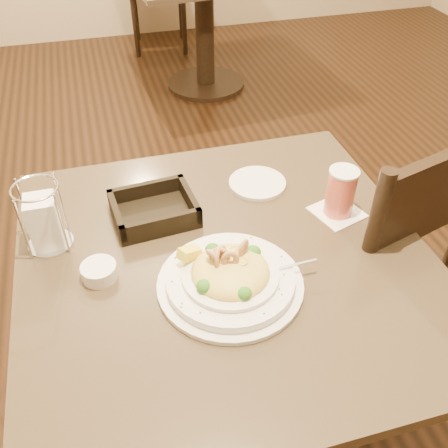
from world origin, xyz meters
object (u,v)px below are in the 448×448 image
object	(u,v)px
background_table	(204,11)
side_plate	(257,183)
dining_chair_near	(369,256)
pasta_bowl	(230,276)
napkin_caddy	(44,221)
main_table	(226,322)
drink_glass	(341,192)
butter_ramekin	(99,272)
bread_basket	(154,211)

from	to	relation	value
background_table	side_plate	bearing A→B (deg)	-99.84
dining_chair_near	pasta_bowl	size ratio (longest dim) A/B	2.76
background_table	napkin_caddy	distance (m)	2.42
main_table	napkin_caddy	size ratio (longest dim) A/B	5.60
dining_chair_near	drink_glass	size ratio (longest dim) A/B	6.84
dining_chair_near	side_plate	size ratio (longest dim) A/B	6.24
main_table	drink_glass	bearing A→B (deg)	14.68
drink_glass	napkin_caddy	distance (m)	0.68
dining_chair_near	drink_glass	xyz separation A→B (m)	(-0.15, -0.04, 0.28)
butter_ramekin	side_plate	bearing A→B (deg)	28.30
bread_basket	drink_glass	bearing A→B (deg)	-13.09
dining_chair_near	bread_basket	bearing A→B (deg)	-22.02
side_plate	dining_chair_near	bearing A→B (deg)	-22.47
drink_glass	butter_ramekin	bearing A→B (deg)	-173.48
napkin_caddy	butter_ramekin	world-z (taller)	napkin_caddy
bread_basket	pasta_bowl	bearing A→B (deg)	-66.70
main_table	background_table	xyz separation A→B (m)	(0.52, 2.38, 0.00)
background_table	bread_basket	world-z (taller)	bread_basket
background_table	side_plate	world-z (taller)	side_plate
side_plate	napkin_caddy	bearing A→B (deg)	-169.86
dining_chair_near	butter_ramekin	distance (m)	0.77
bread_basket	main_table	bearing A→B (deg)	-54.33
side_plate	butter_ramekin	bearing A→B (deg)	-151.70
main_table	dining_chair_near	world-z (taller)	dining_chair_near
background_table	drink_glass	xyz separation A→B (m)	(-0.22, -2.30, 0.29)
background_table	side_plate	xyz separation A→B (m)	(-0.37, -2.13, 0.23)
main_table	side_plate	world-z (taller)	side_plate
main_table	butter_ramekin	world-z (taller)	butter_ramekin
pasta_bowl	side_plate	bearing A→B (deg)	62.71
dining_chair_near	napkin_caddy	bearing A→B (deg)	-18.07
pasta_bowl	side_plate	xyz separation A→B (m)	(0.17, 0.33, -0.02)
drink_glass	bread_basket	xyz separation A→B (m)	(-0.43, 0.10, -0.04)
bread_basket	background_table	bearing A→B (deg)	73.49
dining_chair_near	napkin_caddy	xyz separation A→B (m)	(-0.83, 0.03, 0.29)
main_table	drink_glass	xyz separation A→B (m)	(0.30, 0.08, 0.29)
pasta_bowl	napkin_caddy	xyz separation A→B (m)	(-0.36, 0.23, 0.04)
background_table	pasta_bowl	distance (m)	2.53
dining_chair_near	napkin_caddy	world-z (taller)	dining_chair_near
bread_basket	napkin_caddy	distance (m)	0.25
main_table	butter_ramekin	xyz separation A→B (m)	(-0.27, 0.01, 0.24)
main_table	background_table	size ratio (longest dim) A/B	0.92
main_table	napkin_caddy	bearing A→B (deg)	158.22
main_table	drink_glass	size ratio (longest dim) A/B	6.62
main_table	butter_ramekin	bearing A→B (deg)	177.16
bread_basket	butter_ramekin	distance (m)	0.22
background_table	pasta_bowl	bearing A→B (deg)	-102.34
napkin_caddy	drink_glass	bearing A→B (deg)	-5.86
pasta_bowl	background_table	bearing A→B (deg)	77.66
drink_glass	bread_basket	world-z (taller)	drink_glass
drink_glass	butter_ramekin	world-z (taller)	drink_glass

